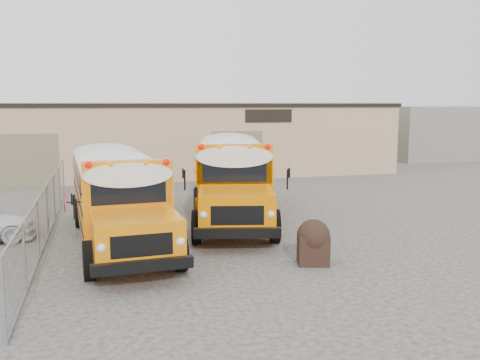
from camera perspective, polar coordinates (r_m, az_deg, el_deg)
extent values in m
plane|color=#33302E|center=(17.73, -0.80, -7.07)|extent=(120.00, 120.00, 0.00)
cube|color=tan|center=(36.92, -8.29, 4.34)|extent=(30.00, 10.00, 4.50)
cube|color=black|center=(36.84, -8.37, 7.92)|extent=(30.20, 10.20, 0.25)
cube|color=black|center=(33.17, 3.07, 6.85)|extent=(3.00, 0.08, 0.80)
cube|color=#6C644C|center=(31.99, -21.62, 1.93)|extent=(3.20, 0.08, 3.00)
cube|color=#6C644C|center=(32.76, -0.30, 2.64)|extent=(3.20, 0.08, 3.00)
cylinder|color=gray|center=(11.42, -23.91, -11.79)|extent=(0.07, 0.07, 1.80)
cylinder|color=gray|center=(14.25, -22.01, -7.75)|extent=(0.07, 0.07, 1.80)
cylinder|color=gray|center=(17.14, -20.76, -5.05)|extent=(0.07, 0.07, 1.80)
cylinder|color=gray|center=(20.06, -19.88, -3.13)|extent=(0.07, 0.07, 1.80)
cylinder|color=gray|center=(23.00, -19.22, -1.70)|extent=(0.07, 0.07, 1.80)
cylinder|color=gray|center=(25.95, -18.72, -0.60)|extent=(0.07, 0.07, 1.80)
cylinder|color=gray|center=(28.92, -18.32, 0.28)|extent=(0.07, 0.07, 1.80)
cylinder|color=gray|center=(19.91, -20.00, -0.64)|extent=(0.05, 18.00, 0.05)
cylinder|color=gray|center=(20.23, -19.76, -5.49)|extent=(0.05, 18.00, 0.05)
cube|color=gray|center=(20.06, -19.88, -3.13)|extent=(0.02, 18.00, 1.70)
cube|color=gray|center=(49.44, 20.06, 4.83)|extent=(10.00, 8.00, 4.40)
cube|color=orange|center=(25.67, -14.56, 1.06)|extent=(3.16, 8.03, 2.12)
cube|color=orange|center=(20.73, -13.43, -1.85)|extent=(2.44, 2.44, 1.19)
cube|color=black|center=(21.73, -13.82, 1.41)|extent=(2.12, 0.22, 0.78)
cube|color=white|center=(25.55, -14.66, 3.76)|extent=(3.16, 8.12, 0.41)
cube|color=orange|center=(21.90, -13.93, 3.18)|extent=(2.57, 0.70, 0.37)
sphere|color=#E50705|center=(21.59, -16.77, 3.33)|extent=(0.21, 0.21, 0.21)
sphere|color=#E50705|center=(21.77, -11.04, 3.57)|extent=(0.21, 0.21, 0.21)
sphere|color=orange|center=(21.62, -15.18, 3.40)|extent=(0.21, 0.21, 0.21)
sphere|color=orange|center=(21.70, -12.60, 3.51)|extent=(0.21, 0.21, 0.21)
cube|color=black|center=(19.63, -13.04, -3.80)|extent=(2.55, 0.41, 0.29)
cube|color=black|center=(29.74, -15.09, 0.16)|extent=(2.54, 0.39, 0.29)
cube|color=black|center=(25.68, -14.55, 0.89)|extent=(3.19, 7.88, 0.06)
cube|color=black|center=(25.91, -14.66, 2.44)|extent=(3.10, 6.80, 0.64)
cylinder|color=black|center=(20.88, -16.78, -3.57)|extent=(0.37, 1.09, 1.08)
cylinder|color=black|center=(21.10, -10.07, -3.22)|extent=(0.37, 1.09, 1.08)
cylinder|color=black|center=(27.31, -17.31, -0.88)|extent=(0.37, 1.09, 1.08)
cylinder|color=black|center=(27.48, -12.18, -0.64)|extent=(0.37, 1.09, 1.08)
cylinder|color=#BF0505|center=(22.92, -18.44, 0.40)|extent=(0.07, 0.58, 0.58)
cube|color=orange|center=(29.52, -1.33, 2.42)|extent=(4.45, 8.77, 2.26)
cube|color=orange|center=(24.22, -1.03, -0.03)|extent=(2.88, 2.88, 1.27)
cube|color=black|center=(25.32, -1.12, 2.90)|extent=(2.22, 0.54, 0.83)
cube|color=white|center=(29.42, -1.34, 4.93)|extent=(4.46, 8.86, 0.44)
cube|color=orange|center=(25.52, -1.14, 4.51)|extent=(2.76, 1.10, 0.40)
sphere|color=#E50705|center=(25.25, -3.76, 4.76)|extent=(0.22, 0.22, 0.22)
sphere|color=#E50705|center=(25.31, 1.51, 4.78)|extent=(0.22, 0.22, 0.22)
sphere|color=orange|center=(25.25, -2.31, 4.77)|extent=(0.22, 0.22, 0.22)
sphere|color=orange|center=(25.27, 0.06, 4.78)|extent=(0.22, 0.22, 0.22)
cube|color=black|center=(23.02, -0.94, -1.72)|extent=(2.69, 0.80, 0.31)
cube|color=black|center=(33.86, -1.48, 1.46)|extent=(2.69, 0.78, 0.31)
cube|color=black|center=(29.53, -1.33, 2.26)|extent=(4.45, 8.61, 0.07)
cube|color=black|center=(29.80, -1.35, 3.70)|extent=(4.20, 7.48, 0.68)
cylinder|color=black|center=(24.44, -4.11, -1.48)|extent=(0.54, 1.19, 1.15)
cylinder|color=black|center=(24.51, 2.03, -1.43)|extent=(0.54, 1.19, 1.15)
cylinder|color=black|center=(31.32, -3.79, 0.66)|extent=(0.54, 1.19, 1.15)
cylinder|color=black|center=(31.37, 1.01, 0.69)|extent=(0.54, 1.19, 1.15)
cube|color=black|center=(15.88, 7.81, -7.32)|extent=(1.06, 0.99, 0.88)
sphere|color=black|center=(15.78, 7.84, -5.93)|extent=(0.97, 0.97, 0.97)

